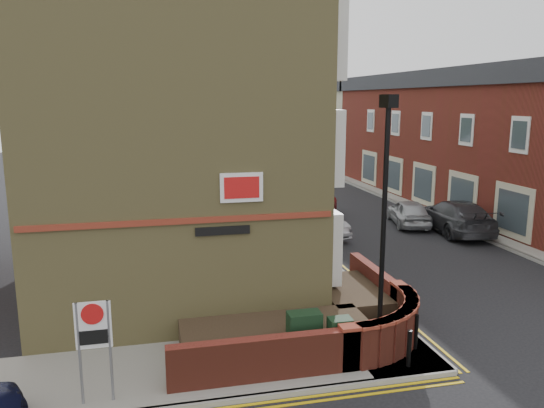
{
  "coord_description": "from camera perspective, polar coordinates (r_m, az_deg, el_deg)",
  "views": [
    {
      "loc": [
        -3.74,
        -10.1,
        6.3
      ],
      "look_at": [
        -0.47,
        4.0,
        3.45
      ],
      "focal_mm": 35.0,
      "sensor_mm": 36.0,
      "label": 1
    }
  ],
  "objects": [
    {
      "name": "silver_car_far",
      "position": [
        27.83,
        14.49,
        -0.87
      ],
      "size": [
        2.44,
        4.19,
        1.34
      ],
      "primitive_type": "imported",
      "rotation": [
        0.0,
        0.0,
        2.91
      ],
      "color": "#9DA0A4",
      "rests_on": "ground"
    },
    {
      "name": "bollard_far",
      "position": [
        14.17,
        15.22,
        -13.12
      ],
      "size": [
        0.11,
        0.11,
        0.9
      ],
      "primitive_type": "cylinder",
      "color": "black",
      "rests_on": "pavement_corner"
    },
    {
      "name": "tree_near",
      "position": [
        24.87,
        0.31,
        7.48
      ],
      "size": [
        3.64,
        3.65,
        6.7
      ],
      "color": "#382B1E",
      "rests_on": "pavement_main"
    },
    {
      "name": "pavement_corner",
      "position": [
        13.17,
        -10.95,
        -17.34
      ],
      "size": [
        13.0,
        3.0,
        0.12
      ],
      "primitive_type": "cube",
      "color": "gray",
      "rests_on": "ground"
    },
    {
      "name": "far_terrace_cream",
      "position": [
        51.49,
        7.78,
        8.56
      ],
      "size": [
        5.4,
        12.4,
        8.0
      ],
      "color": "#BDB89C",
      "rests_on": "ground"
    },
    {
      "name": "ground",
      "position": [
        12.48,
        6.63,
        -19.26
      ],
      "size": [
        120.0,
        120.0,
        0.0
      ],
      "primitive_type": "plane",
      "color": "black",
      "rests_on": "ground"
    },
    {
      "name": "traffic_light_assembly",
      "position": [
        35.8,
        -3.14,
        5.51
      ],
      "size": [
        0.2,
        0.16,
        4.2
      ],
      "color": "black",
      "rests_on": "pavement_main"
    },
    {
      "name": "yellow_lines_main",
      "position": [
        27.74,
        1.88,
        -1.96
      ],
      "size": [
        0.28,
        32.0,
        0.01
      ],
      "primitive_type": "cube",
      "color": "gold",
      "rests_on": "ground"
    },
    {
      "name": "tree_far",
      "position": [
        40.58,
        -4.99,
        9.17
      ],
      "size": [
        3.81,
        3.81,
        7.0
      ],
      "color": "#382B1E",
      "rests_on": "pavement_main"
    },
    {
      "name": "tree_mid",
      "position": [
        32.67,
        -2.98,
        9.21
      ],
      "size": [
        4.03,
        4.03,
        7.42
      ],
      "color": "#382B1E",
      "rests_on": "pavement_main"
    },
    {
      "name": "pavement_far",
      "position": [
        29.2,
        22.32,
        -2.03
      ],
      "size": [
        4.0,
        40.0,
        0.12
      ],
      "primitive_type": "cube",
      "color": "gray",
      "rests_on": "ground"
    },
    {
      "name": "kerb_main_near",
      "position": [
        27.67,
        1.38,
        -1.88
      ],
      "size": [
        0.15,
        32.0,
        0.12
      ],
      "primitive_type": "cube",
      "color": "gray",
      "rests_on": "ground"
    },
    {
      "name": "zone_sign",
      "position": [
        11.64,
        -18.63,
        -13.04
      ],
      "size": [
        0.72,
        0.07,
        2.2
      ],
      "color": "slate",
      "rests_on": "pavement_corner"
    },
    {
      "name": "red_car_main",
      "position": [
        28.78,
        4.88,
        -0.31
      ],
      "size": [
        3.45,
        4.74,
        1.2
      ],
      "primitive_type": "imported",
      "rotation": [
        0.0,
        0.0,
        -0.38
      ],
      "color": "maroon",
      "rests_on": "ground"
    },
    {
      "name": "grey_car_far",
      "position": [
        27.0,
        19.11,
        -1.26
      ],
      "size": [
        2.86,
        5.63,
        1.57
      ],
      "primitive_type": "imported",
      "rotation": [
        0.0,
        0.0,
        3.01
      ],
      "color": "#323338",
      "rests_on": "ground"
    },
    {
      "name": "lamppost",
      "position": [
        12.84,
        11.91,
        -2.4
      ],
      "size": [
        0.25,
        0.5,
        6.3
      ],
      "color": "black",
      "rests_on": "pavement_corner"
    },
    {
      "name": "far_terrace",
      "position": [
        32.74,
        20.97,
        6.47
      ],
      "size": [
        5.4,
        30.4,
        8.0
      ],
      "color": "maroon",
      "rests_on": "ground"
    },
    {
      "name": "utility_cabinet_small",
      "position": [
        13.15,
        7.31,
        -14.3
      ],
      "size": [
        0.55,
        0.4,
        1.1
      ],
      "primitive_type": "cube",
      "color": "#163218",
      "rests_on": "pavement_corner"
    },
    {
      "name": "utility_cabinet_large",
      "position": [
        13.15,
        3.48,
        -13.98
      ],
      "size": [
        0.8,
        0.45,
        1.2
      ],
      "primitive_type": "cube",
      "color": "#163218",
      "rests_on": "pavement_corner"
    },
    {
      "name": "silver_car_near",
      "position": [
        24.98,
        4.37,
        -1.81
      ],
      "size": [
        2.6,
        4.53,
        1.41
      ],
      "primitive_type": "imported",
      "rotation": [
        0.0,
        0.0,
        0.27
      ],
      "color": "#9FA0A6",
      "rests_on": "ground"
    },
    {
      "name": "kerb_side",
      "position": [
        11.88,
        -10.64,
        -20.77
      ],
      "size": [
        13.0,
        0.15,
        0.12
      ],
      "primitive_type": "cube",
      "color": "gray",
      "rests_on": "ground"
    },
    {
      "name": "pavement_main",
      "position": [
        27.44,
        -0.65,
        -1.98
      ],
      "size": [
        2.0,
        32.0,
        0.12
      ],
      "primitive_type": "cube",
      "color": "gray",
      "rests_on": "ground"
    },
    {
      "name": "bollard_near",
      "position": [
        13.27,
        14.53,
        -14.82
      ],
      "size": [
        0.11,
        0.11,
        0.9
      ],
      "primitive_type": "cylinder",
      "color": "black",
      "rests_on": "pavement_corner"
    },
    {
      "name": "corner_building",
      "position": [
        18.12,
        -10.42,
        10.74
      ],
      "size": [
        8.95,
        10.4,
        13.6
      ],
      "color": "#94864E",
      "rests_on": "ground"
    },
    {
      "name": "kerb_main_far",
      "position": [
        28.1,
        18.99,
        -2.29
      ],
      "size": [
        0.15,
        40.0,
        0.12
      ],
      "primitive_type": "cube",
      "color": "gray",
      "rests_on": "ground"
    },
    {
      "name": "garden_wall",
      "position": [
        14.58,
        3.23,
        -14.48
      ],
      "size": [
        6.8,
        6.0,
        1.2
      ],
      "primitive_type": null,
      "color": "maroon",
      "rests_on": "ground"
    }
  ]
}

